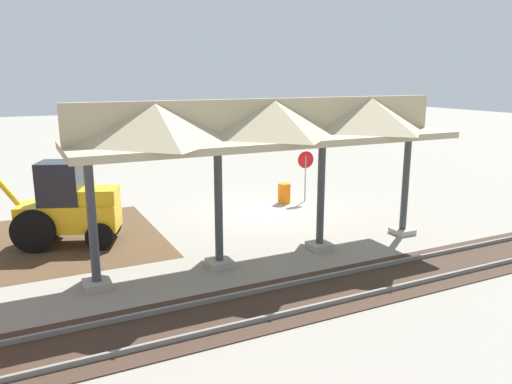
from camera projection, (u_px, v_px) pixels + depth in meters
name	position (u px, v px, depth m)	size (l,w,h in m)	color
ground_plane	(271.00, 211.00, 20.94)	(120.00, 120.00, 0.00)	gray
dirt_work_zone	(4.00, 248.00, 16.46)	(10.15, 7.00, 0.01)	#4C3823
platform_canopy	(273.00, 124.00, 14.69)	(11.80, 3.20, 4.90)	#9E998E
rail_tracks	(400.00, 275.00, 14.13)	(60.00, 2.58, 0.15)	slate
stop_sign	(306.00, 166.00, 22.20)	(0.76, 0.10, 2.29)	gray
backhoe	(64.00, 208.00, 16.54)	(5.20, 2.96, 2.82)	yellow
traffic_barrel	(284.00, 193.00, 22.19)	(0.56, 0.56, 0.90)	orange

